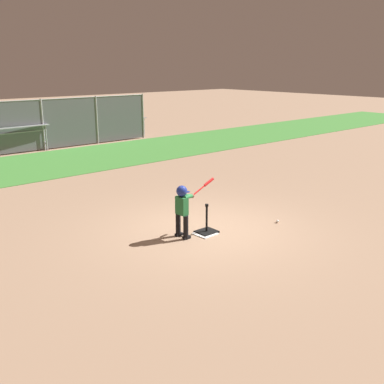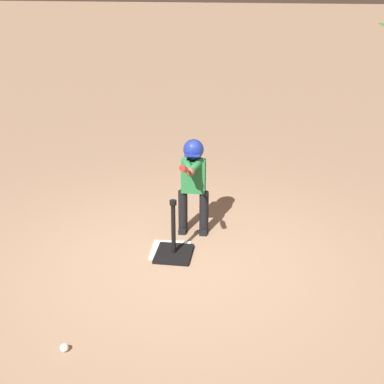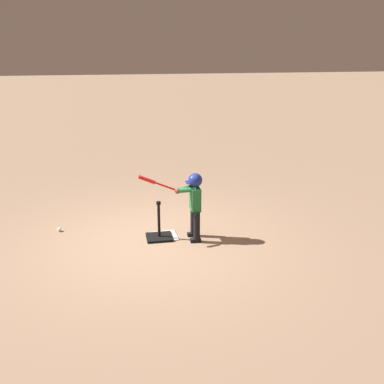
% 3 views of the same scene
% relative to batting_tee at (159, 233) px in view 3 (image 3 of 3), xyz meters
% --- Properties ---
extents(ground_plane, '(90.00, 90.00, 0.00)m').
position_rel_batting_tee_xyz_m(ground_plane, '(0.16, 0.14, -0.09)').
color(ground_plane, '#93755B').
extents(home_plate, '(0.47, 0.47, 0.02)m').
position_rel_batting_tee_xyz_m(home_plate, '(-0.09, -0.05, -0.08)').
color(home_plate, white).
rests_on(home_plate, ground_plane).
extents(batting_tee, '(0.45, 0.40, 0.68)m').
position_rel_batting_tee_xyz_m(batting_tee, '(0.00, 0.00, 0.00)').
color(batting_tee, black).
rests_on(batting_tee, ground_plane).
extents(batter_child, '(1.07, 0.37, 1.21)m').
position_rel_batting_tee_xyz_m(batter_child, '(-0.57, 0.14, 0.66)').
color(batter_child, black).
rests_on(batter_child, ground_plane).
extents(baseball, '(0.07, 0.07, 0.07)m').
position_rel_batting_tee_xyz_m(baseball, '(1.74, -0.63, -0.05)').
color(baseball, white).
rests_on(baseball, ground_plane).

